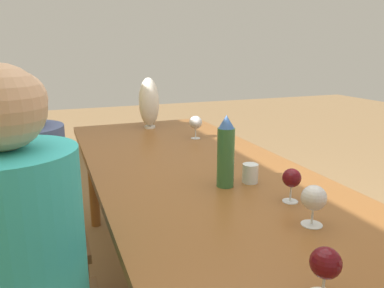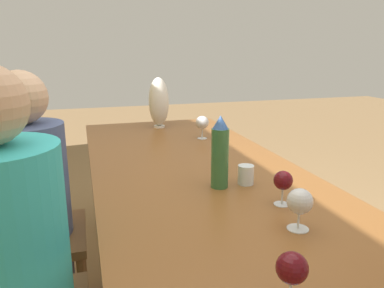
# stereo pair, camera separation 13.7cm
# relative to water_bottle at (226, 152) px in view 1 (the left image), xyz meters

# --- Properties ---
(dining_table) EXTENTS (2.71, 0.96, 0.74)m
(dining_table) POSITION_rel_water_bottle_xyz_m (0.09, 0.02, -0.21)
(dining_table) COLOR brown
(dining_table) RESTS_ON ground_plane
(water_bottle) EXTENTS (0.07, 0.07, 0.30)m
(water_bottle) POSITION_rel_water_bottle_xyz_m (0.00, 0.00, 0.00)
(water_bottle) COLOR #336638
(water_bottle) RESTS_ON dining_table
(water_tumbler) EXTENTS (0.07, 0.07, 0.08)m
(water_tumbler) POSITION_rel_water_bottle_xyz_m (0.00, -0.12, -0.10)
(water_tumbler) COLOR silver
(water_tumbler) RESTS_ON dining_table
(vase) EXTENTS (0.14, 0.14, 0.35)m
(vase) POSITION_rel_water_bottle_xyz_m (1.22, -0.00, 0.04)
(vase) COLOR silver
(vase) RESTS_ON dining_table
(wine_glass_3) EXTENTS (0.08, 0.08, 0.14)m
(wine_glass_3) POSITION_rel_water_bottle_xyz_m (0.81, -0.19, -0.04)
(wine_glass_3) COLOR silver
(wine_glass_3) RESTS_ON dining_table
(wine_glass_4) EXTENTS (0.08, 0.08, 0.13)m
(wine_glass_4) POSITION_rel_water_bottle_xyz_m (-0.41, -0.11, -0.05)
(wine_glass_4) COLOR silver
(wine_glass_4) RESTS_ON dining_table
(wine_glass_5) EXTENTS (0.07, 0.07, 0.12)m
(wine_glass_5) POSITION_rel_water_bottle_xyz_m (-0.72, 0.10, -0.06)
(wine_glass_5) COLOR silver
(wine_glass_5) RESTS_ON dining_table
(wine_glass_6) EXTENTS (0.07, 0.07, 0.13)m
(wine_glass_6) POSITION_rel_water_bottle_xyz_m (-0.23, -0.15, -0.05)
(wine_glass_6) COLOR silver
(wine_glass_6) RESTS_ON dining_table
(chair_far) EXTENTS (0.44, 0.44, 0.94)m
(chair_far) POSITION_rel_water_bottle_xyz_m (0.34, 0.83, -0.37)
(chair_far) COLOR brown
(chair_far) RESTS_ON ground_plane
(person_near) EXTENTS (0.36, 0.36, 1.25)m
(person_near) POSITION_rel_water_bottle_xyz_m (-0.25, 0.74, -0.21)
(person_near) COLOR #2D2D38
(person_near) RESTS_ON ground_plane
(person_far) EXTENTS (0.33, 0.33, 1.20)m
(person_far) POSITION_rel_water_bottle_xyz_m (0.34, 0.74, -0.23)
(person_far) COLOR #2D2D38
(person_far) RESTS_ON ground_plane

